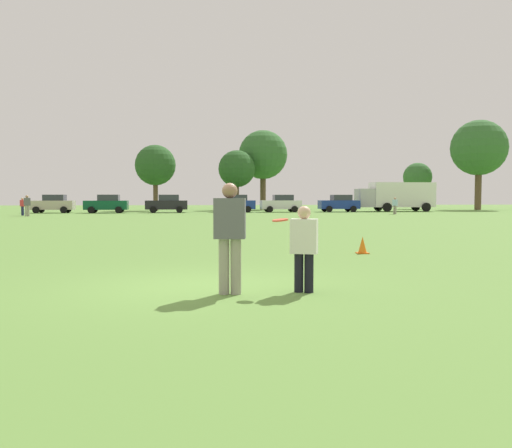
% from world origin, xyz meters
% --- Properties ---
extents(ground_plane, '(193.07, 193.07, 0.00)m').
position_xyz_m(ground_plane, '(0.00, 0.00, 0.00)').
color(ground_plane, '#608C3D').
extents(player_thrower, '(0.55, 0.37, 1.82)m').
position_xyz_m(player_thrower, '(0.43, -0.79, 1.03)').
color(player_thrower, gray).
rests_on(player_thrower, ground).
extents(player_defender, '(0.50, 0.39, 1.45)m').
position_xyz_m(player_defender, '(1.67, -0.76, 0.80)').
color(player_defender, black).
rests_on(player_defender, ground).
extents(frisbee, '(0.27, 0.27, 0.06)m').
position_xyz_m(frisbee, '(1.28, -0.68, 1.21)').
color(frisbee, '#E54C33').
extents(traffic_cone, '(0.32, 0.32, 0.48)m').
position_xyz_m(traffic_cone, '(4.56, 5.16, 0.23)').
color(traffic_cone, '#D8590C').
rests_on(traffic_cone, ground).
extents(parked_car_near_left, '(4.23, 2.27, 1.82)m').
position_xyz_m(parked_car_near_left, '(-14.18, 46.34, 0.92)').
color(parked_car_near_left, '#B7AD99').
rests_on(parked_car_near_left, ground).
extents(parked_car_mid_left, '(4.23, 2.27, 1.82)m').
position_xyz_m(parked_car_mid_left, '(-8.80, 45.63, 0.92)').
color(parked_car_mid_left, '#0C4C2D').
rests_on(parked_car_mid_left, ground).
extents(parked_car_center, '(4.23, 2.27, 1.82)m').
position_xyz_m(parked_car_center, '(-2.90, 46.09, 0.92)').
color(parked_car_center, black).
rests_on(parked_car_center, ground).
extents(parked_car_mid_right, '(4.23, 2.27, 1.82)m').
position_xyz_m(parked_car_mid_right, '(4.06, 46.64, 0.92)').
color(parked_car_mid_right, navy).
rests_on(parked_car_mid_right, ground).
extents(parked_car_near_right, '(4.23, 2.27, 1.82)m').
position_xyz_m(parked_car_near_right, '(8.94, 46.76, 0.92)').
color(parked_car_near_right, silver).
rests_on(parked_car_near_right, ground).
extents(parked_car_far_right, '(4.23, 2.27, 1.82)m').
position_xyz_m(parked_car_far_right, '(15.20, 46.72, 0.92)').
color(parked_car_far_right, navy).
rests_on(parked_car_far_right, ground).
extents(box_truck, '(8.54, 3.10, 3.18)m').
position_xyz_m(box_truck, '(22.02, 48.08, 1.75)').
color(box_truck, white).
rests_on(box_truck, ground).
extents(bystander_sideline_watcher, '(0.47, 0.47, 1.54)m').
position_xyz_m(bystander_sideline_watcher, '(-14.77, 38.72, 0.87)').
color(bystander_sideline_watcher, '#1E234C').
rests_on(bystander_sideline_watcher, ground).
extents(bystander_far_jogger, '(0.55, 0.47, 1.75)m').
position_xyz_m(bystander_far_jogger, '(-13.81, 36.77, 0.99)').
color(bystander_far_jogger, gray).
rests_on(bystander_far_jogger, ground).
extents(bystander_field_marshal, '(0.46, 0.49, 1.56)m').
position_xyz_m(bystander_field_marshal, '(18.25, 38.62, 0.88)').
color(bystander_field_marshal, gray).
rests_on(bystander_field_marshal, ground).
extents(tree_east_birch, '(4.69, 4.69, 7.62)m').
position_xyz_m(tree_east_birch, '(-4.62, 54.29, 5.24)').
color(tree_east_birch, brown).
rests_on(tree_east_birch, ground).
extents(tree_east_oak, '(4.41, 4.41, 7.17)m').
position_xyz_m(tree_east_oak, '(4.92, 55.20, 4.93)').
color(tree_east_oak, brown).
rests_on(tree_east_oak, ground).
extents(tree_far_east_pine, '(6.12, 6.12, 9.95)m').
position_xyz_m(tree_far_east_pine, '(8.45, 58.21, 6.84)').
color(tree_far_east_pine, brown).
rests_on(tree_far_east_pine, ground).
extents(tree_far_west_pine, '(3.73, 3.73, 6.06)m').
position_xyz_m(tree_far_west_pine, '(28.92, 58.68, 4.17)').
color(tree_far_west_pine, brown).
rests_on(tree_far_west_pine, ground).
extents(tree_horizon_center, '(6.82, 6.82, 11.08)m').
position_xyz_m(tree_horizon_center, '(34.81, 54.10, 7.62)').
color(tree_horizon_center, brown).
rests_on(tree_horizon_center, ground).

